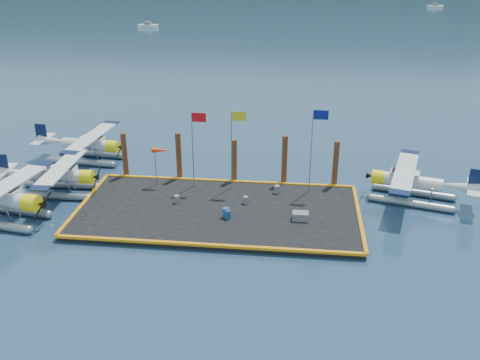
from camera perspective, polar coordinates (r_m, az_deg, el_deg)
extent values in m
plane|color=navy|center=(38.73, -2.33, -3.67)|extent=(4000.00, 4000.00, 0.00)
cube|color=black|center=(38.64, -2.33, -3.41)|extent=(20.00, 10.00, 0.40)
cylinder|color=gray|center=(42.21, -23.44, -2.86)|extent=(6.49, 1.58, 0.63)
cube|color=silver|center=(40.19, -23.87, -1.46)|extent=(2.44, 1.48, 0.94)
cube|color=black|center=(39.92, -23.56, -1.25)|extent=(1.61, 1.30, 0.57)
cylinder|color=yellow|center=(39.12, -21.37, -2.31)|extent=(1.21, 1.35, 1.21)
cube|color=black|center=(38.62, -20.29, -2.48)|extent=(0.41, 2.31, 1.17)
cube|color=silver|center=(39.99, -23.99, -0.79)|extent=(2.94, 9.52, 0.13)
cube|color=#0A1435|center=(43.24, -20.45, 1.61)|extent=(1.69, 1.16, 0.14)
cylinder|color=gray|center=(44.94, -18.49, -0.50)|extent=(5.77, 0.70, 0.56)
cylinder|color=gray|center=(43.25, -19.49, -1.62)|extent=(5.77, 0.70, 0.56)
cylinder|color=silver|center=(43.53, -18.98, 0.44)|extent=(4.34, 1.13, 1.02)
cube|color=silver|center=(43.19, -18.36, 0.81)|extent=(2.07, 1.07, 0.84)
cube|color=black|center=(43.01, -18.05, 1.02)|extent=(1.32, 1.01, 0.51)
cylinder|color=yellow|center=(42.62, -16.00, 0.33)|extent=(0.96, 1.10, 1.08)
cube|color=black|center=(42.35, -15.00, 0.30)|extent=(0.11, 2.07, 1.04)
cube|color=silver|center=(43.02, -18.44, 1.38)|extent=(1.61, 8.39, 0.11)
cube|color=#0A1435|center=(46.44, -16.61, 3.27)|extent=(1.41, 0.87, 0.12)
cube|color=#0A1435|center=(39.70, -20.57, -0.84)|extent=(1.41, 0.87, 0.12)
cube|color=#0A1435|center=(45.11, -24.10, 1.58)|extent=(1.02, 0.14, 1.58)
cube|color=silver|center=(45.27, -23.87, 0.88)|extent=(0.92, 3.18, 0.09)
cylinder|color=gray|center=(50.80, -15.53, 2.71)|extent=(5.86, 1.07, 0.56)
cylinder|color=gray|center=(49.10, -16.57, 1.85)|extent=(5.86, 1.07, 0.56)
cylinder|color=silver|center=(49.43, -16.01, 3.64)|extent=(4.45, 1.41, 1.03)
cube|color=silver|center=(49.07, -15.46, 3.97)|extent=(2.15, 1.21, 0.85)
cube|color=black|center=(48.88, -15.19, 4.16)|extent=(1.40, 1.10, 0.52)
cylinder|color=yellow|center=(48.38, -13.42, 3.49)|extent=(1.03, 1.17, 1.09)
cube|color=black|center=(48.06, -12.55, 3.43)|extent=(0.24, 2.09, 1.06)
cube|color=silver|center=(48.91, -15.52, 4.48)|extent=(2.14, 8.56, 0.11)
cube|color=#0A1435|center=(52.35, -13.61, 5.96)|extent=(1.48, 0.97, 0.12)
cube|color=#0A1435|center=(45.58, -17.72, 2.78)|extent=(1.48, 0.97, 0.12)
cube|color=#0A1435|center=(51.25, -20.45, 4.77)|extent=(1.04, 0.20, 1.60)
cube|color=silver|center=(51.39, -20.27, 4.12)|extent=(1.12, 3.26, 0.09)
cylinder|color=gray|center=(41.62, 17.77, -2.38)|extent=(5.83, 2.03, 0.57)
cylinder|color=gray|center=(43.52, 17.99, -1.23)|extent=(5.83, 2.03, 0.57)
cylinder|color=silver|center=(42.05, 17.84, -0.18)|extent=(4.53, 2.12, 1.04)
cube|color=silver|center=(41.94, 17.13, 0.34)|extent=(2.28, 1.53, 0.85)
cube|color=black|center=(41.88, 16.78, 0.64)|extent=(1.54, 1.30, 0.52)
cylinder|color=yellow|center=(42.19, 14.53, 0.30)|extent=(1.19, 1.30, 1.10)
cube|color=black|center=(42.26, 13.45, 0.46)|extent=(0.59, 2.06, 1.07)
cube|color=silver|center=(41.76, 17.21, 0.94)|extent=(3.52, 8.62, 0.11)
cube|color=#0A1435|center=(38.02, 16.66, -1.30)|extent=(1.59, 1.18, 0.12)
cube|color=#0A1435|center=(45.57, 17.67, 2.81)|extent=(1.59, 1.18, 0.12)
cube|color=#0A1435|center=(41.85, 23.91, 0.01)|extent=(1.04, 0.37, 1.61)
cube|color=silver|center=(42.07, 23.64, -0.74)|extent=(1.64, 3.34, 0.09)
cylinder|color=slate|center=(39.65, -6.74, -2.03)|extent=(0.40, 0.40, 0.56)
cylinder|color=navy|center=(37.35, -1.49, -3.48)|extent=(0.48, 0.48, 0.68)
cylinder|color=navy|center=(37.18, -1.33, -3.68)|extent=(0.43, 0.43, 0.61)
cylinder|color=slate|center=(40.97, 3.97, -0.99)|extent=(0.43, 0.43, 0.61)
cylinder|color=slate|center=(39.27, 0.60, -2.14)|extent=(0.39, 0.39, 0.55)
cube|color=slate|center=(37.24, 6.46, -3.84)|extent=(1.10, 0.74, 0.55)
cylinder|color=gray|center=(41.16, -5.06, 3.17)|extent=(0.08, 0.08, 6.00)
cube|color=red|center=(40.20, -4.43, 6.68)|extent=(1.10, 0.03, 0.70)
cylinder|color=gray|center=(40.66, -0.91, 3.15)|extent=(0.08, 0.08, 6.20)
cube|color=gold|center=(39.70, -0.15, 6.83)|extent=(1.10, 0.03, 0.70)
cylinder|color=gray|center=(40.32, 7.59, 2.98)|extent=(0.08, 0.08, 6.50)
cube|color=navy|center=(39.40, 8.62, 6.88)|extent=(1.10, 0.03, 0.70)
cylinder|color=gray|center=(42.39, -8.97, 1.41)|extent=(0.07, 0.07, 3.00)
cone|color=#FF3B0E|center=(41.75, -8.43, 3.16)|extent=(1.40, 0.44, 0.44)
cylinder|color=#4B2B15|center=(44.62, -12.18, 2.47)|extent=(0.44, 0.44, 4.00)
cylinder|color=#4B2B15|center=(43.40, -6.54, 2.39)|extent=(0.44, 0.44, 4.20)
cylinder|color=#4B2B15|center=(42.72, -0.63, 1.90)|extent=(0.44, 0.44, 3.80)
cylinder|color=#4B2B15|center=(42.35, 4.75, 1.98)|extent=(0.44, 0.44, 4.30)
cylinder|color=#4B2B15|center=(42.51, 10.14, 1.54)|extent=(0.44, 0.44, 4.00)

